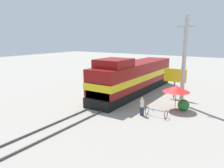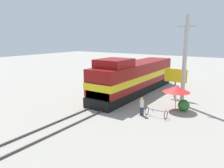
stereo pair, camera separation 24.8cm
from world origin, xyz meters
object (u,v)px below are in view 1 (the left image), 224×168
vendor_umbrella (176,89)px  billboard_sign (175,77)px  utility_pole (184,61)px  person_bystander (142,106)px  locomotive (133,77)px  bicycle (156,112)px

vendor_umbrella → billboard_sign: (-1.31, 3.82, 0.42)m
utility_pole → vendor_umbrella: 3.07m
billboard_sign → person_bystander: billboard_sign is taller
billboard_sign → person_bystander: 7.15m
locomotive → billboard_sign: 4.84m
person_bystander → bicycle: (1.17, 0.36, -0.48)m
person_bystander → locomotive: bearing=123.2°
bicycle → utility_pole: bearing=171.6°
vendor_umbrella → billboard_sign: billboard_sign is taller
bicycle → billboard_sign: bearing=-173.8°
vendor_umbrella → person_bystander: 3.86m
vendor_umbrella → billboard_sign: 4.06m
utility_pole → person_bystander: bearing=-111.5°
utility_pole → bicycle: size_ratio=4.82×
locomotive → vendor_umbrella: (6.10, -3.22, 0.03)m
billboard_sign → bicycle: size_ratio=1.82×
locomotive → bicycle: 8.17m
locomotive → utility_pole: size_ratio=1.84×
person_bystander → bicycle: person_bystander is taller
utility_pole → person_bystander: 6.47m
utility_pole → billboard_sign: bearing=125.2°
utility_pole → billboard_sign: utility_pole is taller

